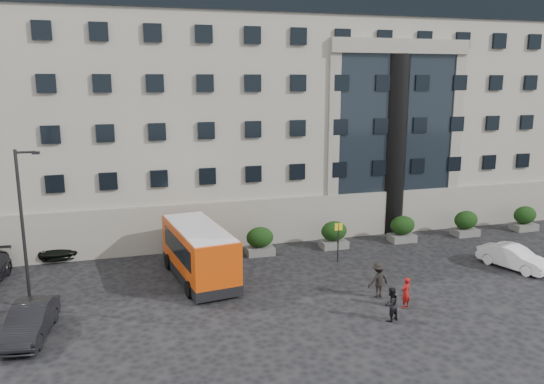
{
  "coord_description": "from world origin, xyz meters",
  "views": [
    {
      "loc": [
        -7.25,
        -24.21,
        11.22
      ],
      "look_at": [
        0.89,
        3.9,
        5.0
      ],
      "focal_mm": 35.0,
      "sensor_mm": 36.0,
      "label": 1
    }
  ],
  "objects_px": {
    "minibus": "(199,251)",
    "white_taxi": "(514,257)",
    "hedge_c": "(334,234)",
    "hedge_d": "(402,229)",
    "bus_stop_sign": "(338,236)",
    "hedge_e": "(466,223)",
    "street_lamp": "(24,224)",
    "red_truck": "(21,215)",
    "pedestrian_c": "(378,280)",
    "hedge_b": "(260,241)",
    "pedestrian_b": "(391,304)",
    "parked_car_d": "(58,241)",
    "hedge_a": "(180,248)",
    "pedestrian_a": "(406,293)",
    "hedge_f": "(525,218)",
    "parked_car_b": "(30,322)"
  },
  "relations": [
    {
      "from": "minibus",
      "to": "white_taxi",
      "type": "relative_size",
      "value": 1.81
    },
    {
      "from": "hedge_c",
      "to": "hedge_d",
      "type": "relative_size",
      "value": 1.0
    },
    {
      "from": "bus_stop_sign",
      "to": "hedge_e",
      "type": "bearing_deg",
      "value": 13.92
    },
    {
      "from": "street_lamp",
      "to": "red_truck",
      "type": "xyz_separation_m",
      "value": [
        -2.5,
        13.79,
        -2.84
      ]
    },
    {
      "from": "hedge_e",
      "to": "bus_stop_sign",
      "type": "height_order",
      "value": "bus_stop_sign"
    },
    {
      "from": "minibus",
      "to": "white_taxi",
      "type": "height_order",
      "value": "minibus"
    },
    {
      "from": "white_taxi",
      "to": "pedestrian_c",
      "type": "xyz_separation_m",
      "value": [
        -9.89,
        -1.62,
        0.24
      ]
    },
    {
      "from": "hedge_d",
      "to": "red_truck",
      "type": "relative_size",
      "value": 0.33
    },
    {
      "from": "hedge_d",
      "to": "minibus",
      "type": "bearing_deg",
      "value": -167.73
    },
    {
      "from": "hedge_b",
      "to": "bus_stop_sign",
      "type": "relative_size",
      "value": 0.73
    },
    {
      "from": "hedge_d",
      "to": "hedge_e",
      "type": "distance_m",
      "value": 5.2
    },
    {
      "from": "bus_stop_sign",
      "to": "pedestrian_b",
      "type": "height_order",
      "value": "bus_stop_sign"
    },
    {
      "from": "street_lamp",
      "to": "hedge_e",
      "type": "bearing_deg",
      "value": 9.48
    },
    {
      "from": "bus_stop_sign",
      "to": "pedestrian_c",
      "type": "xyz_separation_m",
      "value": [
        -0.11,
        -5.62,
        -0.79
      ]
    },
    {
      "from": "bus_stop_sign",
      "to": "parked_car_d",
      "type": "height_order",
      "value": "bus_stop_sign"
    },
    {
      "from": "hedge_c",
      "to": "red_truck",
      "type": "bearing_deg",
      "value": 156.67
    },
    {
      "from": "hedge_a",
      "to": "pedestrian_c",
      "type": "bearing_deg",
      "value": -41.9
    },
    {
      "from": "minibus",
      "to": "pedestrian_a",
      "type": "xyz_separation_m",
      "value": [
        9.32,
        -6.8,
        -0.9
      ]
    },
    {
      "from": "hedge_b",
      "to": "pedestrian_b",
      "type": "height_order",
      "value": "hedge_b"
    },
    {
      "from": "hedge_e",
      "to": "pedestrian_c",
      "type": "relative_size",
      "value": 0.98
    },
    {
      "from": "street_lamp",
      "to": "pedestrian_b",
      "type": "height_order",
      "value": "street_lamp"
    },
    {
      "from": "street_lamp",
      "to": "bus_stop_sign",
      "type": "distance_m",
      "value": 17.75
    },
    {
      "from": "bus_stop_sign",
      "to": "parked_car_d",
      "type": "xyz_separation_m",
      "value": [
        -17.0,
        7.03,
        -0.96
      ]
    },
    {
      "from": "pedestrian_c",
      "to": "hedge_a",
      "type": "bearing_deg",
      "value": -51.88
    },
    {
      "from": "hedge_b",
      "to": "red_truck",
      "type": "bearing_deg",
      "value": 150.11
    },
    {
      "from": "hedge_e",
      "to": "hedge_f",
      "type": "bearing_deg",
      "value": 0.0
    },
    {
      "from": "street_lamp",
      "to": "pedestrian_c",
      "type": "distance_m",
      "value": 18.03
    },
    {
      "from": "street_lamp",
      "to": "white_taxi",
      "type": "xyz_separation_m",
      "value": [
        27.22,
        -2.0,
        -3.67
      ]
    },
    {
      "from": "hedge_a",
      "to": "minibus",
      "type": "height_order",
      "value": "minibus"
    },
    {
      "from": "minibus",
      "to": "hedge_d",
      "type": "bearing_deg",
      "value": 4.36
    },
    {
      "from": "minibus",
      "to": "pedestrian_c",
      "type": "bearing_deg",
      "value": -38.95
    },
    {
      "from": "hedge_a",
      "to": "minibus",
      "type": "xyz_separation_m",
      "value": [
        0.76,
        -3.23,
        0.77
      ]
    },
    {
      "from": "pedestrian_a",
      "to": "pedestrian_c",
      "type": "bearing_deg",
      "value": -88.62
    },
    {
      "from": "street_lamp",
      "to": "parked_car_b",
      "type": "relative_size",
      "value": 1.79
    },
    {
      "from": "red_truck",
      "to": "parked_car_b",
      "type": "distance_m",
      "value": 17.43
    },
    {
      "from": "hedge_a",
      "to": "hedge_d",
      "type": "relative_size",
      "value": 1.0
    },
    {
      "from": "hedge_a",
      "to": "pedestrian_a",
      "type": "distance_m",
      "value": 14.22
    },
    {
      "from": "street_lamp",
      "to": "pedestrian_b",
      "type": "relative_size",
      "value": 4.78
    },
    {
      "from": "bus_stop_sign",
      "to": "pedestrian_a",
      "type": "xyz_separation_m",
      "value": [
        0.58,
        -7.23,
        -0.94
      ]
    },
    {
      "from": "hedge_f",
      "to": "bus_stop_sign",
      "type": "bearing_deg",
      "value": -170.37
    },
    {
      "from": "hedge_b",
      "to": "hedge_e",
      "type": "relative_size",
      "value": 1.0
    },
    {
      "from": "hedge_a",
      "to": "street_lamp",
      "type": "xyz_separation_m",
      "value": [
        -7.94,
        -4.8,
        3.44
      ]
    },
    {
      "from": "hedge_b",
      "to": "red_truck",
      "type": "xyz_separation_m",
      "value": [
        -15.64,
        8.99,
        0.6
      ]
    },
    {
      "from": "street_lamp",
      "to": "white_taxi",
      "type": "height_order",
      "value": "street_lamp"
    },
    {
      "from": "parked_car_d",
      "to": "pedestrian_b",
      "type": "height_order",
      "value": "pedestrian_b"
    },
    {
      "from": "parked_car_d",
      "to": "red_truck",
      "type": "bearing_deg",
      "value": 115.94
    },
    {
      "from": "hedge_e",
      "to": "street_lamp",
      "type": "height_order",
      "value": "street_lamp"
    },
    {
      "from": "hedge_b",
      "to": "red_truck",
      "type": "relative_size",
      "value": 0.33
    },
    {
      "from": "hedge_f",
      "to": "parked_car_b",
      "type": "xyz_separation_m",
      "value": [
        -33.5,
        -8.17,
        -0.19
      ]
    },
    {
      "from": "red_truck",
      "to": "parked_car_d",
      "type": "xyz_separation_m",
      "value": [
        2.94,
        -4.76,
        -0.76
      ]
    }
  ]
}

